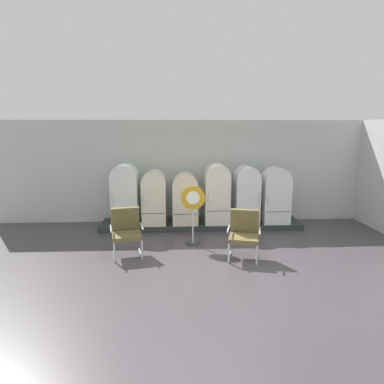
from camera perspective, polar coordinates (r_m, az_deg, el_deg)
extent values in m
cube|color=#413C41|center=(6.07, 3.73, -14.86)|extent=(12.00, 10.00, 0.05)
cube|color=silver|center=(9.18, 1.33, 3.66)|extent=(11.76, 0.12, 2.87)
cube|color=#47443F|center=(9.10, 1.36, 10.44)|extent=(11.76, 0.07, 0.06)
cube|color=silver|center=(9.60, 30.88, 2.40)|extent=(0.12, 2.20, 2.87)
cube|color=#293030|center=(8.85, 1.57, -5.68)|extent=(5.38, 0.95, 0.14)
cube|color=white|center=(8.64, -11.68, -1.51)|extent=(0.68, 0.65, 1.26)
cylinder|color=white|center=(8.53, -11.85, 2.63)|extent=(0.68, 0.63, 0.68)
cube|color=#383838|center=(8.38, -11.96, -3.52)|extent=(0.63, 0.01, 0.01)
cylinder|color=silver|center=(8.34, -13.98, -1.01)|extent=(0.02, 0.02, 0.28)
cube|color=silver|center=(8.59, -6.69, -1.92)|extent=(0.62, 0.68, 1.12)
cylinder|color=silver|center=(8.48, -6.78, 1.76)|extent=(0.62, 0.67, 0.62)
cube|color=#383838|center=(8.31, -6.83, -3.81)|extent=(0.57, 0.01, 0.01)
cylinder|color=silver|center=(8.24, -8.63, -1.58)|extent=(0.02, 0.02, 0.28)
cube|color=beige|center=(8.57, -1.21, -2.20)|extent=(0.67, 0.65, 1.03)
cylinder|color=beige|center=(8.46, -1.23, 1.19)|extent=(0.67, 0.63, 0.67)
cube|color=#383838|center=(8.29, -1.15, -3.97)|extent=(0.61, 0.01, 0.01)
cylinder|color=silver|center=(8.22, 0.75, -1.89)|extent=(0.02, 0.02, 0.28)
cube|color=silver|center=(8.62, 4.40, -1.32)|extent=(0.65, 0.68, 1.27)
cylinder|color=silver|center=(8.50, 4.46, 2.86)|extent=(0.65, 0.67, 0.65)
cube|color=#383838|center=(8.34, 4.66, -3.37)|extent=(0.60, 0.01, 0.01)
cylinder|color=silver|center=(8.21, 2.87, -0.84)|extent=(0.02, 0.02, 0.28)
cube|color=white|center=(8.76, 9.57, -1.43)|extent=(0.63, 0.68, 1.21)
cylinder|color=white|center=(8.64, 9.70, 2.50)|extent=(0.63, 0.67, 0.63)
cube|color=#383838|center=(8.48, 10.00, -3.38)|extent=(0.58, 0.01, 0.01)
cylinder|color=silver|center=(8.44, 11.79, -0.97)|extent=(0.02, 0.02, 0.28)
cube|color=white|center=(8.93, 14.52, -1.63)|extent=(0.70, 0.61, 1.14)
cylinder|color=white|center=(8.82, 14.70, 1.99)|extent=(0.70, 0.60, 0.70)
cube|color=#383838|center=(8.69, 15.05, -3.41)|extent=(0.64, 0.01, 0.01)
cylinder|color=silver|center=(8.52, 13.34, -1.24)|extent=(0.02, 0.02, 0.28)
cylinder|color=silver|center=(7.02, -13.62, -11.05)|extent=(0.16, 0.55, 0.04)
cylinder|color=silver|center=(6.71, -13.60, -10.37)|extent=(0.05, 0.05, 0.38)
cylinder|color=silver|center=(7.05, -9.08, -10.76)|extent=(0.16, 0.55, 0.04)
cylinder|color=silver|center=(6.74, -8.87, -10.06)|extent=(0.05, 0.05, 0.38)
cube|color=brown|center=(6.88, -11.48, -7.63)|extent=(0.69, 0.63, 0.09)
cube|color=brown|center=(7.05, -11.75, -4.62)|extent=(0.61, 0.30, 0.52)
cylinder|color=silver|center=(6.81, -14.17, -6.31)|extent=(0.14, 0.45, 0.04)
cylinder|color=silver|center=(6.85, -8.92, -6.00)|extent=(0.14, 0.45, 0.04)
cylinder|color=silver|center=(6.84, 6.68, -11.40)|extent=(0.17, 0.55, 0.04)
cylinder|color=silver|center=(6.53, 6.54, -10.72)|extent=(0.05, 0.05, 0.38)
cylinder|color=silver|center=(6.82, 11.37, -11.60)|extent=(0.17, 0.55, 0.04)
cylinder|color=silver|center=(6.51, 11.44, -10.93)|extent=(0.05, 0.05, 0.38)
cube|color=brown|center=(6.67, 9.14, -8.15)|extent=(0.69, 0.63, 0.09)
cube|color=brown|center=(6.84, 9.30, -5.02)|extent=(0.61, 0.31, 0.52)
cylinder|color=silver|center=(6.63, 6.47, -6.52)|extent=(0.14, 0.45, 0.04)
cylinder|color=silver|center=(6.61, 11.91, -6.74)|extent=(0.14, 0.45, 0.04)
cylinder|color=#2D2D30|center=(7.59, 0.15, -9.01)|extent=(0.32, 0.32, 0.03)
cylinder|color=silver|center=(7.42, 0.15, -5.02)|extent=(0.04, 0.04, 1.07)
cylinder|color=#B98A1B|center=(7.26, 0.17, -1.02)|extent=(0.55, 0.02, 0.55)
cylinder|color=white|center=(7.25, 0.17, -1.04)|extent=(0.30, 0.00, 0.30)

